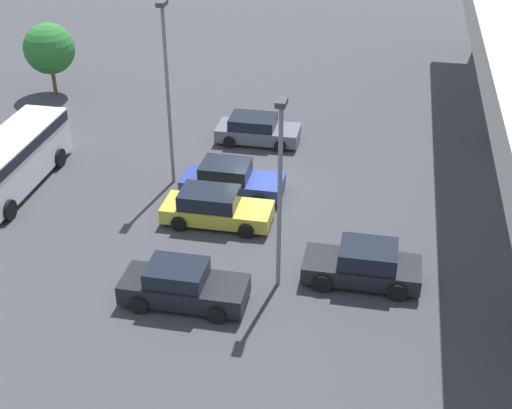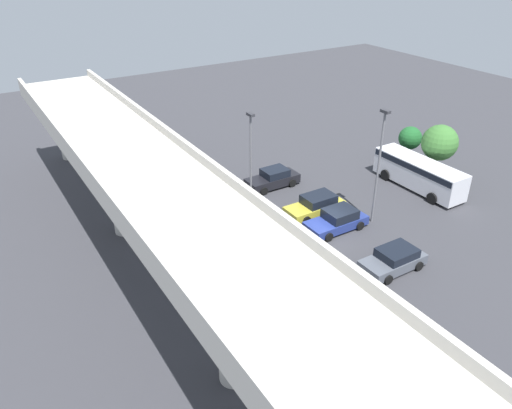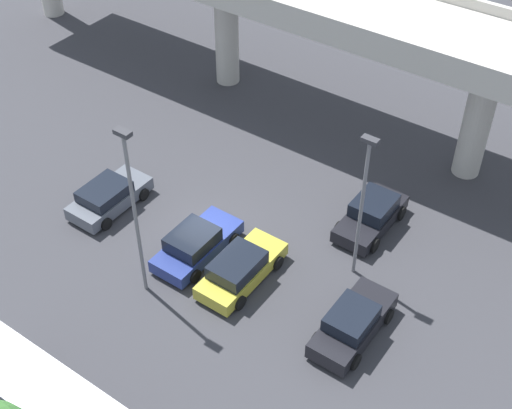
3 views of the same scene
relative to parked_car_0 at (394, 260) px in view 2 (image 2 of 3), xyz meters
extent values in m
plane|color=#38383D|center=(5.51, 1.08, -0.68)|extent=(101.83, 101.83, 0.00)
cube|color=#BCB7AD|center=(5.51, 13.04, 6.34)|extent=(47.52, 6.17, 0.90)
cube|color=#BCB7AD|center=(5.51, 10.10, 7.07)|extent=(47.52, 0.30, 0.55)
cube|color=#BCB7AD|center=(5.51, 15.98, 7.07)|extent=(47.52, 0.30, 0.55)
cylinder|color=#BCB7AD|center=(-2.41, 13.04, 2.60)|extent=(1.44, 1.44, 6.57)
cylinder|color=#BCB7AD|center=(13.43, 13.04, 2.60)|extent=(1.44, 1.44, 6.57)
cylinder|color=#BCB7AD|center=(29.27, 13.04, 2.60)|extent=(1.44, 1.44, 6.57)
cube|color=#515660|center=(0.00, 0.08, -0.17)|extent=(1.94, 4.33, 0.68)
cube|color=black|center=(0.00, -0.20, 0.46)|extent=(1.79, 2.37, 0.57)
cylinder|color=black|center=(-0.99, 1.42, -0.37)|extent=(0.22, 0.63, 0.63)
cylinder|color=black|center=(0.99, 1.42, -0.37)|extent=(0.22, 0.63, 0.63)
cylinder|color=black|center=(-0.99, -1.26, -0.37)|extent=(0.22, 0.63, 0.63)
cylinder|color=black|center=(0.99, -1.26, -0.37)|extent=(0.22, 0.63, 0.63)
cube|color=navy|center=(5.69, -0.02, -0.17)|extent=(1.95, 4.65, 0.66)
cube|color=black|center=(5.69, -0.34, 0.50)|extent=(1.79, 2.20, 0.70)
cylinder|color=black|center=(4.70, 1.43, -0.35)|extent=(0.22, 0.66, 0.66)
cylinder|color=black|center=(6.69, 1.43, -0.35)|extent=(0.22, 0.66, 0.66)
cylinder|color=black|center=(4.70, -1.46, -0.35)|extent=(0.22, 0.66, 0.66)
cylinder|color=black|center=(6.69, -1.46, -0.35)|extent=(0.22, 0.66, 0.66)
cube|color=gold|center=(8.30, -0.09, -0.17)|extent=(1.86, 4.69, 0.66)
cube|color=black|center=(8.30, -0.44, 0.49)|extent=(1.71, 2.44, 0.67)
cylinder|color=black|center=(7.35, 1.36, -0.35)|extent=(0.22, 0.67, 0.67)
cylinder|color=black|center=(9.25, 1.36, -0.35)|extent=(0.22, 0.67, 0.67)
cylinder|color=black|center=(7.35, -1.55, -0.35)|extent=(0.22, 0.67, 0.67)
cylinder|color=black|center=(9.25, -1.55, -0.35)|extent=(0.22, 0.67, 0.67)
cube|color=black|center=(11.34, 6.28, -0.15)|extent=(1.90, 4.42, 0.67)
cube|color=black|center=(11.34, 6.49, 0.53)|extent=(1.75, 2.13, 0.70)
cylinder|color=black|center=(12.31, 4.91, -0.32)|extent=(0.22, 0.72, 0.72)
cylinder|color=black|center=(10.37, 4.91, -0.32)|extent=(0.22, 0.72, 0.72)
cylinder|color=black|center=(12.31, 7.65, -0.32)|extent=(0.22, 0.72, 0.72)
cylinder|color=black|center=(10.37, 7.65, -0.32)|extent=(0.22, 0.72, 0.72)
cube|color=black|center=(13.90, 0.05, -0.12)|extent=(1.81, 4.58, 0.75)
cube|color=black|center=(13.90, -0.20, 0.57)|extent=(1.66, 2.10, 0.62)
cylinder|color=black|center=(12.98, 1.47, -0.34)|extent=(0.22, 0.68, 0.68)
cylinder|color=black|center=(14.83, 1.47, -0.34)|extent=(0.22, 0.68, 0.68)
cylinder|color=black|center=(12.98, -1.37, -0.34)|extent=(0.22, 0.68, 0.68)
cylinder|color=black|center=(14.83, -1.37, -0.34)|extent=(0.22, 0.68, 0.68)
cube|color=silver|center=(7.26, -10.15, 0.68)|extent=(8.26, 2.21, 2.22)
cube|color=black|center=(7.26, -10.15, 1.47)|extent=(8.10, 2.25, 0.49)
cylinder|color=black|center=(9.82, -9.03, -0.22)|extent=(0.93, 0.29, 0.93)
cylinder|color=black|center=(9.82, -11.28, -0.22)|extent=(0.93, 0.29, 0.93)
cylinder|color=black|center=(4.70, -9.03, -0.22)|extent=(0.93, 0.29, 0.93)
cylinder|color=black|center=(4.70, -11.28, -0.22)|extent=(0.93, 0.29, 0.93)
cylinder|color=slate|center=(12.17, 3.21, 2.96)|extent=(0.16, 0.16, 7.28)
cube|color=#333338|center=(12.17, 3.21, 6.70)|extent=(0.70, 0.35, 0.20)
cylinder|color=slate|center=(5.15, -3.04, 3.51)|extent=(0.16, 0.16, 8.38)
cube|color=#333338|center=(5.15, -3.04, 7.80)|extent=(0.70, 0.35, 0.20)
cylinder|color=brown|center=(7.91, -12.99, 0.30)|extent=(0.24, 0.24, 1.96)
sphere|color=#3D7533|center=(7.91, -12.99, 2.58)|extent=(3.06, 3.06, 3.06)
cylinder|color=brown|center=(11.35, -13.28, 0.13)|extent=(0.24, 0.24, 1.62)
sphere|color=#1E5B28|center=(11.35, -13.28, 1.83)|extent=(2.09, 2.09, 2.09)
camera|label=1|loc=(33.71, 6.62, 15.64)|focal=50.00mm
camera|label=2|loc=(-17.55, 21.20, 18.21)|focal=35.00mm
camera|label=3|loc=(21.51, -17.62, 23.13)|focal=50.00mm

